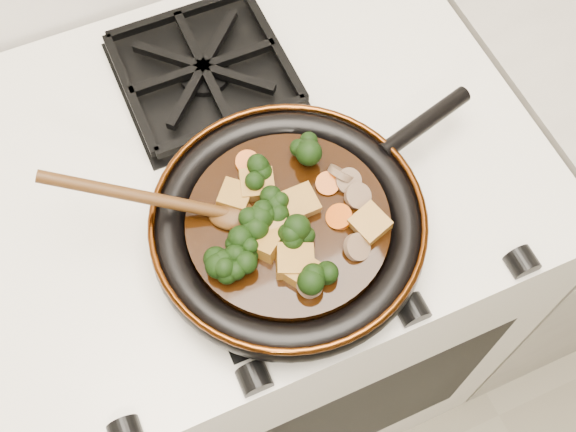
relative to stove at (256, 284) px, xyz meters
name	(u,v)px	position (x,y,z in m)	size (l,w,h in m)	color
stove	(256,284)	(0.00, 0.00, 0.00)	(0.76, 0.60, 0.90)	silver
burner_grate_front	(286,239)	(0.00, -0.14, 0.46)	(0.23, 0.23, 0.03)	black
burner_grate_back	(204,71)	(0.00, 0.14, 0.46)	(0.23, 0.23, 0.03)	black
skillet	(289,225)	(0.01, -0.14, 0.49)	(0.45, 0.33, 0.05)	black
braising_sauce	(288,224)	(0.00, -0.14, 0.50)	(0.24, 0.24, 0.02)	black
tofu_cube_0	(295,262)	(-0.01, -0.19, 0.52)	(0.04, 0.04, 0.02)	olive
tofu_cube_1	(257,185)	(-0.01, -0.08, 0.52)	(0.04, 0.04, 0.02)	olive
tofu_cube_2	(274,216)	(-0.01, -0.13, 0.52)	(0.04, 0.04, 0.02)	olive
tofu_cube_3	(268,224)	(-0.02, -0.14, 0.52)	(0.04, 0.04, 0.02)	olive
tofu_cube_4	(235,197)	(-0.04, -0.09, 0.52)	(0.04, 0.03, 0.02)	olive
tofu_cube_5	(370,224)	(0.09, -0.18, 0.52)	(0.04, 0.04, 0.02)	olive
tofu_cube_6	(263,240)	(-0.03, -0.15, 0.52)	(0.04, 0.04, 0.02)	olive
tofu_cube_7	(300,203)	(0.02, -0.13, 0.52)	(0.04, 0.04, 0.02)	olive
tofu_cube_8	(303,273)	(-0.01, -0.21, 0.52)	(0.03, 0.04, 0.02)	olive
broccoli_floret_0	(255,226)	(-0.04, -0.13, 0.52)	(0.06, 0.06, 0.05)	black
broccoli_floret_1	(318,278)	(0.00, -0.22, 0.52)	(0.06, 0.06, 0.05)	black
broccoli_floret_2	(242,253)	(-0.06, -0.16, 0.52)	(0.06, 0.06, 0.05)	black
broccoli_floret_3	(225,258)	(-0.08, -0.16, 0.52)	(0.06, 0.06, 0.05)	black
broccoli_floret_4	(271,210)	(-0.01, -0.12, 0.52)	(0.06, 0.06, 0.05)	black
broccoli_floret_5	(295,230)	(0.00, -0.16, 0.52)	(0.06, 0.06, 0.05)	black
broccoli_floret_6	(307,153)	(0.06, -0.07, 0.52)	(0.06, 0.06, 0.06)	black
broccoli_floret_7	(235,269)	(-0.08, -0.17, 0.52)	(0.05, 0.05, 0.05)	black
broccoli_floret_8	(254,181)	(-0.01, -0.08, 0.52)	(0.06, 0.06, 0.05)	black
carrot_coin_0	(328,184)	(0.07, -0.11, 0.51)	(0.03, 0.03, 0.01)	#BC4505
carrot_coin_1	(339,217)	(0.06, -0.16, 0.51)	(0.03, 0.03, 0.01)	#BC4505
carrot_coin_2	(253,181)	(-0.01, -0.08, 0.51)	(0.03, 0.03, 0.01)	#BC4505
carrot_coin_3	(247,162)	(-0.01, -0.05, 0.51)	(0.03, 0.03, 0.01)	#BC4505
carrot_coin_4	(269,228)	(-0.02, -0.14, 0.51)	(0.03, 0.03, 0.01)	#BC4505
mushroom_slice_0	(358,196)	(0.09, -0.15, 0.52)	(0.03, 0.03, 0.01)	brown
mushroom_slice_1	(309,285)	(-0.01, -0.22, 0.52)	(0.03, 0.03, 0.01)	brown
mushroom_slice_2	(357,247)	(0.06, -0.20, 0.52)	(0.03, 0.03, 0.01)	brown
mushroom_slice_3	(348,181)	(0.09, -0.12, 0.52)	(0.03, 0.03, 0.01)	brown
mushroom_slice_4	(341,173)	(0.09, -0.11, 0.52)	(0.03, 0.03, 0.01)	brown
wooden_spoon	(181,205)	(-0.10, -0.08, 0.53)	(0.14, 0.09, 0.22)	#42260E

